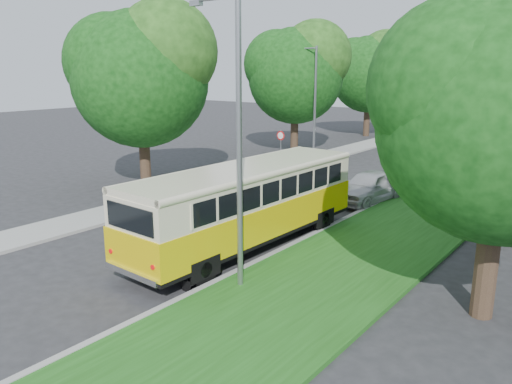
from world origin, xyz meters
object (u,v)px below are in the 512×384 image
Objects in this scene: lamppost_far at (314,99)px; vintage_bus at (247,207)px; car_blue at (434,151)px; car_white at (421,154)px; lamppost_near at (236,135)px; car_silver at (369,186)px; car_grey at (477,139)px.

lamppost_far is 17.45m from vintage_bus.
vintage_bus is 1.98× the size of car_blue.
car_white is (6.42, 2.73, -3.37)m from lamppost_far.
car_white is (-0.60, 18.47, -0.72)m from vintage_bus.
car_white is (-2.48, 21.23, -3.62)m from lamppost_near.
car_grey is (-0.34, 19.83, 0.01)m from car_silver.
vintage_bus is at bearing -68.99° from car_grey.
lamppost_far is 1.51× the size of car_blue.
lamppost_near is 4.42m from vintage_bus.
vintage_bus is at bearing -87.56° from car_silver.
vintage_bus is 18.50m from car_white.
vintage_bus reaches higher than car_blue.
car_grey is at bearing 98.07° from car_silver.
car_grey is at bearing 99.11° from car_white.
lamppost_near is at bearing -64.29° from lamppost_far.
car_blue is 7.52m from car_grey.
lamppost_near is 1.07× the size of lamppost_far.
lamppost_near is 20.53m from lamppost_far.
car_grey is (0.33, 28.11, -0.71)m from vintage_bus.
car_silver is 12.41m from car_blue.
lamppost_near reaches higher than lamppost_far.
car_blue is at bearing 36.79° from lamppost_far.
car_grey is at bearing 90.88° from vintage_bus.
car_grey is (0.94, 9.63, 0.01)m from car_white.
car_silver is 0.81× the size of car_grey.
lamppost_far reaches higher than car_silver.
lamppost_near is 21.68m from car_white.
lamppost_far is 1.66× the size of car_white.
lamppost_near reaches higher than car_silver.
car_silver is at bearing -104.30° from car_blue.
car_white is 9.68m from car_grey.
car_blue is at bearing 102.50° from car_silver.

